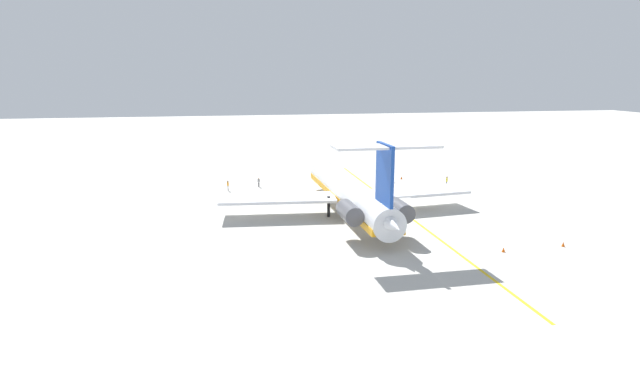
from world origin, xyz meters
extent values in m
plane|color=#B7B5AD|center=(0.00, 0.00, 0.00)|extent=(383.40, 383.40, 0.00)
cylinder|color=silver|center=(1.91, 7.24, 3.18)|extent=(35.77, 4.22, 3.81)
cone|color=silver|center=(19.77, 7.45, 3.18)|extent=(4.01, 3.70, 3.66)
cone|color=silver|center=(-15.96, 7.04, 3.52)|extent=(5.59, 3.30, 3.24)
cube|color=orange|center=(1.91, 7.24, 2.32)|extent=(34.97, 4.29, 0.84)
cube|color=silver|center=(2.59, 17.10, 2.51)|extent=(7.41, 16.36, 0.38)
cube|color=silver|center=(2.81, -2.59, 2.51)|extent=(7.75, 16.46, 0.38)
cylinder|color=#515156|center=(-10.43, 10.17, 3.46)|extent=(4.79, 2.26, 2.21)
cube|color=silver|center=(-10.43, 9.51, 3.46)|extent=(2.87, 1.25, 0.46)
cylinder|color=#515156|center=(-10.36, 4.04, 3.46)|extent=(4.79, 2.26, 2.21)
cube|color=silver|center=(-10.37, 4.70, 3.46)|extent=(2.87, 1.25, 0.46)
cube|color=#19429E|center=(-13.57, 7.07, 8.45)|extent=(5.16, 0.44, 6.75)
cube|color=silver|center=(-14.01, 10.12, 11.56)|extent=(3.64, 5.60, 0.27)
cube|color=silver|center=(-13.94, 4.01, 11.56)|extent=(3.64, 5.60, 0.27)
cylinder|color=black|center=(12.82, 7.37, 1.44)|extent=(0.42, 0.42, 2.89)
cylinder|color=black|center=(0.68, 10.28, 1.44)|extent=(0.42, 0.42, 2.89)
cylinder|color=black|center=(0.75, 4.18, 1.44)|extent=(0.42, 0.42, 2.89)
cylinder|color=black|center=(22.58, -6.25, 0.41)|extent=(0.10, 0.10, 0.81)
cylinder|color=black|center=(22.45, -6.19, 0.41)|extent=(0.10, 0.10, 0.81)
cylinder|color=#191E4C|center=(22.51, -6.22, 1.14)|extent=(0.27, 0.27, 0.64)
sphere|color=tan|center=(22.51, -6.22, 1.58)|extent=(0.25, 0.25, 0.25)
cylinder|color=#191E4C|center=(22.68, -6.30, 1.17)|extent=(0.07, 0.07, 0.55)
cylinder|color=#191E4C|center=(22.35, -6.14, 1.17)|extent=(0.07, 0.07, 0.55)
cylinder|color=black|center=(22.63, 18.09, 0.39)|extent=(0.10, 0.10, 0.78)
cylinder|color=black|center=(22.66, 17.95, 0.39)|extent=(0.10, 0.10, 0.78)
cylinder|color=gray|center=(22.65, 18.02, 1.09)|extent=(0.26, 0.26, 0.62)
sphere|color=tan|center=(22.65, 18.02, 1.52)|extent=(0.24, 0.24, 0.24)
cylinder|color=gray|center=(22.61, 18.19, 1.12)|extent=(0.07, 0.07, 0.53)
cylinder|color=gray|center=(22.68, 17.85, 1.12)|extent=(0.07, 0.07, 0.53)
cylinder|color=black|center=(16.66, -14.33, 0.42)|extent=(0.10, 0.10, 0.84)
cylinder|color=black|center=(16.78, -14.41, 0.42)|extent=(0.10, 0.10, 0.84)
cylinder|color=yellow|center=(16.72, -14.37, 1.17)|extent=(0.28, 0.28, 0.66)
sphere|color=brown|center=(16.72, -14.37, 1.64)|extent=(0.26, 0.26, 0.26)
cylinder|color=yellow|center=(16.57, -14.26, 1.21)|extent=(0.08, 0.08, 0.56)
cylinder|color=yellow|center=(16.87, -14.48, 1.21)|extent=(0.08, 0.08, 0.56)
cylinder|color=black|center=(20.45, 23.37, 0.42)|extent=(0.10, 0.10, 0.84)
cylinder|color=black|center=(20.60, 23.39, 0.42)|extent=(0.10, 0.10, 0.84)
cylinder|color=orange|center=(20.52, 23.38, 1.17)|extent=(0.28, 0.28, 0.66)
sphere|color=#8C6647|center=(20.52, 23.38, 1.63)|extent=(0.26, 0.26, 0.26)
cylinder|color=orange|center=(20.34, 23.36, 1.20)|extent=(0.08, 0.08, 0.56)
cylinder|color=orange|center=(20.71, 23.40, 1.20)|extent=(0.08, 0.08, 0.56)
cone|color=#EA590F|center=(24.56, -8.84, 0.28)|extent=(0.40, 0.40, 0.55)
cone|color=#EA590F|center=(-17.73, -5.54, 0.28)|extent=(0.40, 0.40, 0.55)
cone|color=#EA590F|center=(-17.30, -13.24, 0.28)|extent=(0.40, 0.40, 0.55)
cube|color=gold|center=(1.91, -0.69, 0.00)|extent=(73.14, 1.39, 0.01)
camera|label=1|loc=(-68.76, 25.29, 19.13)|focal=29.93mm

